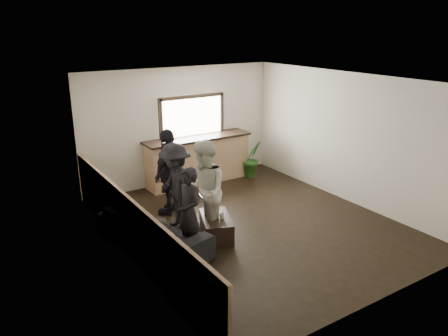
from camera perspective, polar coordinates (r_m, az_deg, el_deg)
ground at (r=8.68m, az=3.71°, el=-7.27°), size 5.00×6.00×0.01m
room_shell at (r=7.76m, az=-0.47°, el=1.26°), size 5.01×6.01×2.80m
bar_counter at (r=10.72m, az=-3.45°, el=1.45°), size 2.70×0.68×2.13m
sofa at (r=7.78m, az=-9.34°, el=-8.00°), size 1.42×2.38×0.65m
coffee_table at (r=8.07m, az=-1.03°, el=-7.73°), size 0.80×1.02×0.40m
cup_a at (r=8.17m, az=-1.86°, el=-5.49°), size 0.15×0.15×0.09m
cup_b at (r=7.90m, az=-0.28°, el=-6.31°), size 0.12×0.12×0.10m
potted_plant at (r=11.17m, az=3.69°, el=1.25°), size 0.57×0.48×0.95m
person_a at (r=7.34m, az=-4.64°, el=-5.70°), size 0.47×0.58×1.52m
person_b at (r=7.75m, az=-2.61°, el=-3.08°), size 0.91×1.05×1.83m
person_c at (r=8.28m, az=-6.35°, el=-2.38°), size 0.64×1.09×1.67m
person_d at (r=8.93m, az=-7.15°, el=-0.47°), size 1.10×0.96×1.78m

